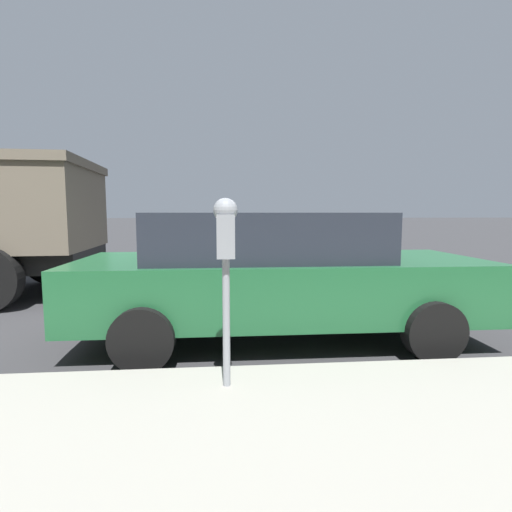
{
  "coord_description": "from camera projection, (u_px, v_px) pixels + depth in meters",
  "views": [
    {
      "loc": [
        -5.73,
        0.35,
        1.55
      ],
      "look_at": [
        -2.52,
        0.06,
        1.2
      ],
      "focal_mm": 28.0,
      "sensor_mm": 36.0,
      "label": 1
    }
  ],
  "objects": [
    {
      "name": "car_green",
      "position": [
        275.0,
        273.0,
        4.88
      ],
      "size": [
        2.1,
        4.81,
        1.55
      ],
      "rotation": [
        0.0,
        0.0,
        3.14
      ],
      "color": "#1E5B33",
      "rests_on": "ground_plane"
    },
    {
      "name": "parking_meter",
      "position": [
        226.0,
        244.0,
        3.13
      ],
      "size": [
        0.21,
        0.19,
        1.52
      ],
      "color": "gray",
      "rests_on": "sidewalk"
    },
    {
      "name": "ground_plane",
      "position": [
        245.0,
        318.0,
        5.88
      ],
      "size": [
        220.0,
        220.0,
        0.0
      ],
      "primitive_type": "plane",
      "color": "#333335"
    }
  ]
}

